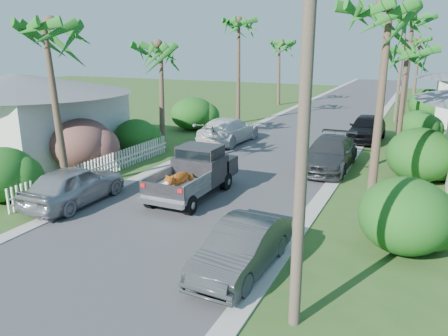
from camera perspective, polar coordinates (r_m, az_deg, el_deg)
The scene contains 32 objects.
ground at distance 14.47m, azimuth -10.66°, elevation -9.63°, with size 120.00×120.00×0.00m, color #2E501E.
road at distance 36.90m, azimuth 12.35°, elevation 5.84°, with size 8.00×100.00×0.02m, color #38383A.
curb_left at distance 38.03m, azimuth 6.00°, elevation 6.44°, with size 0.60×100.00×0.06m, color #A5A39E.
curb_right at distance 36.23m, azimuth 19.01°, elevation 5.20°, with size 0.60×100.00×0.06m, color #A5A39E.
pickup_truck at distance 18.42m, azimuth -3.53°, elevation -0.43°, with size 1.98×5.12×2.06m.
parked_car_rn at distance 12.35m, azimuth 2.43°, elevation -10.38°, with size 1.48×4.24×1.40m, color #323537.
parked_car_rm at distance 22.85m, azimuth 13.58°, elevation 1.82°, with size 2.25×5.53×1.61m, color #2D3033.
parked_car_rf at distance 30.38m, azimuth 18.16°, elevation 4.98°, with size 2.03×5.05×1.72m, color black.
parked_car_ln at distance 18.29m, azimuth -18.98°, elevation -2.13°, with size 1.86×4.63×1.58m, color #9E9FA4.
parked_car_lf at distance 28.26m, azimuth 0.59°, elevation 4.92°, with size 2.30×5.66×1.64m, color silver.
palm_l_a at distance 19.48m, azimuth -22.10°, elevation 17.01°, with size 4.40×4.40×8.20m.
palm_l_b at distance 26.85m, azimuth -8.40°, elevation 15.63°, with size 4.40×4.40×7.40m.
palm_l_c at distance 35.39m, azimuth 1.96°, elevation 18.63°, with size 4.40×4.40×9.20m.
palm_l_d at distance 46.78m, azimuth 7.32°, elevation 16.02°, with size 4.40×4.40×7.70m.
palm_r_a at distance 16.66m, azimuth 20.84°, elevation 19.23°, with size 4.40×4.40×8.70m.
palm_r_b at distance 25.57m, azimuth 22.89°, elevation 14.16°, with size 4.40×4.40×7.20m.
palm_r_c at distance 36.63m, azimuth 23.46°, elevation 17.62°, with size 4.40×4.40×9.40m.
palm_r_d at distance 50.56m, azimuth 24.25°, elevation 15.12°, with size 4.40×4.40×8.00m.
shrub_l_a at distance 19.80m, azimuth -27.12°, elevation -0.75°, with size 2.60×2.86×2.20m, color #1B4714.
shrub_l_b at distance 23.24m, azimuth -18.08°, elevation 2.96°, with size 3.00×3.30×2.60m, color #AD184F.
shrub_l_c at distance 26.06m, azimuth -11.45°, elevation 4.08°, with size 2.40×2.64×2.00m, color #1B4714.
shrub_l_d at distance 32.99m, azimuth -4.11°, elevation 7.12°, with size 3.20×3.52×2.40m, color #1B4714.
shrub_r_a at distance 14.43m, azimuth 22.60°, elevation -5.72°, with size 2.80×3.08×2.30m, color #1B4714.
shrub_r_b at distance 22.09m, azimuth 24.21°, elevation 1.58°, with size 3.00×3.30×2.50m, color #1B4714.
shrub_r_c at distance 30.97m, azimuth 24.03°, elevation 4.95°, with size 2.60×2.86×2.10m, color #1B4714.
shrub_r_d at distance 40.83m, azimuth 25.16°, elevation 7.49°, with size 3.20×3.52×2.60m, color #1B4714.
picket_fence at distance 21.89m, azimuth -15.30°, elevation 0.27°, with size 0.10×11.00×1.00m, color white.
house_left at distance 27.49m, azimuth -24.87°, elevation 5.91°, with size 9.00×8.00×4.60m.
utility_pole_a at distance 8.95m, azimuth 10.38°, elevation 5.61°, with size 1.60×0.26×9.00m.
utility_pole_b at distance 23.69m, azimuth 19.86°, elevation 11.13°, with size 1.60×0.26×9.00m.
utility_pole_c at distance 38.64m, azimuth 22.09°, elevation 12.37°, with size 1.60×0.26×9.00m.
utility_pole_d at distance 53.61m, azimuth 23.08°, elevation 12.91°, with size 1.60×0.26×9.00m.
Camera 1 is at (7.78, -10.54, 6.14)m, focal length 35.00 mm.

